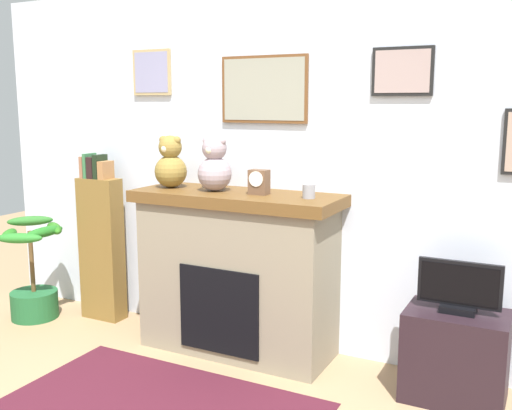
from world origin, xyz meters
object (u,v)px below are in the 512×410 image
object	(u,v)px
potted_plant	(34,281)
mantel_clock	(259,182)
teddy_bear_tan	(215,166)
teddy_bear_cream	(171,164)
fireplace	(237,272)
tv_stand	(455,356)
candle_jar	(309,191)
bookshelf	(101,243)
television	(459,289)

from	to	relation	value
potted_plant	mantel_clock	bearing A→B (deg)	5.43
teddy_bear_tan	teddy_bear_cream	bearing A→B (deg)	180.00
fireplace	tv_stand	size ratio (longest dim) A/B	2.51
fireplace	candle_jar	world-z (taller)	candle_jar
bookshelf	teddy_bear_cream	world-z (taller)	teddy_bear_cream
bookshelf	mantel_clock	xyz separation A→B (m)	(1.48, -0.08, 0.60)
bookshelf	potted_plant	world-z (taller)	bookshelf
potted_plant	television	world-z (taller)	television
television	candle_jar	xyz separation A→B (m)	(-0.96, 0.02, 0.50)
teddy_bear_tan	mantel_clock	bearing A→B (deg)	-0.17
candle_jar	teddy_bear_cream	bearing A→B (deg)	-179.97
fireplace	potted_plant	size ratio (longest dim) A/B	1.77
tv_stand	mantel_clock	xyz separation A→B (m)	(-1.31, 0.02, 0.96)
bookshelf	teddy_bear_tan	distance (m)	1.33
mantel_clock	television	bearing A→B (deg)	-0.85
candle_jar	mantel_clock	world-z (taller)	mantel_clock
potted_plant	mantel_clock	distance (m)	2.18
tv_stand	candle_jar	world-z (taller)	candle_jar
mantel_clock	teddy_bear_cream	distance (m)	0.72
tv_stand	teddy_bear_tan	bearing A→B (deg)	179.34
fireplace	potted_plant	xyz separation A→B (m)	(-1.79, -0.21, -0.27)
tv_stand	teddy_bear_cream	world-z (taller)	teddy_bear_cream
candle_jar	mantel_clock	size ratio (longest dim) A/B	0.55
tv_stand	fireplace	bearing A→B (deg)	178.57
television	teddy_bear_tan	distance (m)	1.78
fireplace	potted_plant	bearing A→B (deg)	-173.42
teddy_bear_cream	candle_jar	bearing A→B (deg)	0.03
potted_plant	teddy_bear_tan	world-z (taller)	teddy_bear_tan
fireplace	bookshelf	size ratio (longest dim) A/B	1.08
tv_stand	television	distance (m)	0.41
potted_plant	tv_stand	xyz separation A→B (m)	(3.29, 0.17, -0.04)
tv_stand	teddy_bear_cream	size ratio (longest dim) A/B	1.55
bookshelf	teddy_bear_cream	xyz separation A→B (m)	(0.76, -0.08, 0.69)
candle_jar	potted_plant	bearing A→B (deg)	-175.36
teddy_bear_tan	television	bearing A→B (deg)	-0.71
mantel_clock	candle_jar	bearing A→B (deg)	0.24
potted_plant	television	xyz separation A→B (m)	(3.29, 0.17, 0.38)
potted_plant	television	size ratio (longest dim) A/B	1.75
fireplace	teddy_bear_tan	world-z (taller)	teddy_bear_tan
fireplace	teddy_bear_cream	world-z (taller)	teddy_bear_cream
television	candle_jar	distance (m)	1.08
teddy_bear_cream	teddy_bear_tan	world-z (taller)	teddy_bear_tan
bookshelf	tv_stand	xyz separation A→B (m)	(2.79, -0.10, -0.35)
fireplace	bookshelf	xyz separation A→B (m)	(-1.30, 0.06, 0.05)
mantel_clock	fireplace	bearing A→B (deg)	173.86
candle_jar	teddy_bear_cream	size ratio (longest dim) A/B	0.24
bookshelf	television	size ratio (longest dim) A/B	2.87
tv_stand	mantel_clock	bearing A→B (deg)	179.21
potted_plant	tv_stand	size ratio (longest dim) A/B	1.42
mantel_clock	teddy_bear_tan	distance (m)	0.36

